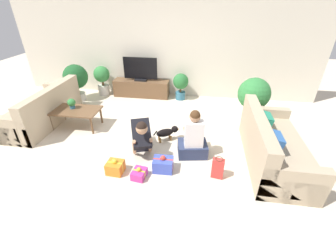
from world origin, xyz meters
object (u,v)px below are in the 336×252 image
Objects in this scene: dog at (167,132)px; gift_bag_a at (218,168)px; coffee_table at (75,111)px; tv at (140,70)px; sofa_right at (272,146)px; potted_plant_corner_right at (254,95)px; sofa_left at (43,111)px; gift_box_c at (163,164)px; tv_console at (142,88)px; potted_plant_back_left at (102,78)px; potted_plant_corner_left at (76,78)px; person_sitting at (193,140)px; gift_box_a at (115,167)px; person_kneeling at (141,136)px; potted_plant_back_right at (181,84)px; tabletop_plant at (72,103)px; gift_box_b at (139,174)px.

gift_bag_a is (0.96, -0.94, -0.01)m from dog.
coffee_table is 1.12× the size of tv.
potted_plant_corner_right is (-0.14, 1.35, 0.40)m from sofa_right.
gift_box_c is at bearing 67.76° from sofa_left.
potted_plant_back_left reaches higher than tv_console.
tv is at bearing 0.00° from tv_console.
potted_plant_corner_left is 2.66× the size of gift_bag_a.
coffee_table is 3.90m from potted_plant_corner_right.
person_sitting is 0.69m from gift_bag_a.
gift_box_a is at bearing -175.04° from gift_bag_a.
dog is (0.41, 0.46, -0.16)m from person_kneeling.
gift_box_a is (2.07, -2.75, -0.52)m from potted_plant_corner_left.
sofa_left reaches higher than gift_box_c.
tv_console is 5.75× the size of gift_box_a.
potted_plant_corner_left is at bearing 117.29° from person_kneeling.
potted_plant_back_right is (1.14, -0.05, -0.30)m from tv.
potted_plant_corner_right is at bearing -89.11° from dog.
gift_bag_a is (3.73, -2.61, -0.45)m from potted_plant_corner_left.
person_sitting is at bearing 129.30° from gift_bag_a.
potted_plant_corner_right is 3.95m from tabletop_plant.
potted_plant_corner_left is 2.85m from potted_plant_back_right.
tabletop_plant is (-1.87, 1.44, 0.46)m from gift_box_b.
tv is 3.79m from gift_bag_a.
tabletop_plant is (-2.18, -1.84, 0.09)m from potted_plant_back_right.
person_kneeling is 1.91m from tabletop_plant.
dog is (-1.74, -1.00, -0.50)m from potted_plant_corner_right.
sofa_right is 5.08m from potted_plant_corner_left.
potted_plant_back_right reaches higher than tabletop_plant.
gift_bag_a is (0.89, -0.03, 0.06)m from gift_box_c.
tv_console is 3.12m from potted_plant_corner_right.
coffee_table is at bearing 85.14° from sofa_left.
potted_plant_back_left is 2.27m from potted_plant_back_right.
tv is 1.13× the size of potted_plant_back_left.
sofa_left is 1.96m from potted_plant_back_left.
tv_console is at bearing 97.06° from gift_box_a.
potted_plant_corner_right is (3.81, 0.76, 0.32)m from coffee_table.
tv_console is 1.88× the size of potted_plant_back_left.
gift_box_c is 0.89m from gift_bag_a.
gift_box_b is (1.79, -1.38, -0.30)m from coffee_table.
potted_plant_back_right is at bearing 42.08° from coffee_table.
tv is 2.52m from dog.
potted_plant_back_right is at bearing -89.07° from person_sitting.
sofa_right is at bearing -53.41° from potted_plant_back_right.
dog is (2.91, -0.31, -0.10)m from sofa_left.
sofa_right reaches higher than person_kneeling.
sofa_right is 1.10m from gift_bag_a.
tabletop_plant reaches higher than gift_box_c.
potted_plant_back_left is at bearing 136.09° from gift_bag_a.
potted_plant_corner_right is 3.26m from gift_box_a.
tv_console is 3.08m from person_sitting.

